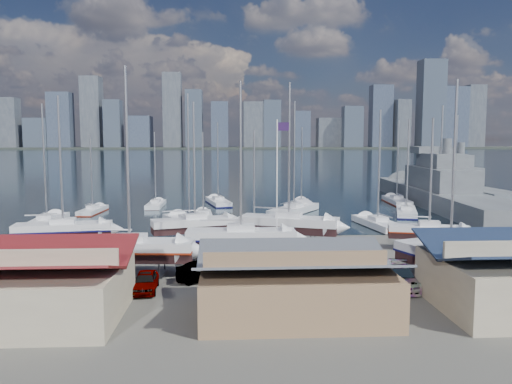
{
  "coord_description": "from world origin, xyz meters",
  "views": [
    {
      "loc": [
        -4.21,
        -56.91,
        11.16
      ],
      "look_at": [
        -0.69,
        8.0,
        4.32
      ],
      "focal_mm": 35.0,
      "sensor_mm": 36.0,
      "label": 1
    }
  ],
  "objects": [
    {
      "name": "sailboat_moored_9",
      "position": [
        14.71,
        4.94,
        0.32
      ],
      "size": [
        4.4,
        10.64,
        15.59
      ],
      "rotation": [
        0.0,
        0.0,
        1.72
      ],
      "color": "black",
      "rests_on": "water"
    },
    {
      "name": "shed_red",
      "position": [
        -18.0,
        -26.0,
        2.32
      ],
      "size": [
        14.7,
        9.45,
        4.51
      ],
      "color": "#BFB293",
      "rests_on": "ground"
    },
    {
      "name": "sailboat_moored_7",
      "position": [
        5.57,
        17.38,
        0.32
      ],
      "size": [
        9.08,
        11.6,
        17.65
      ],
      "rotation": [
        0.0,
        0.0,
        1.0
      ],
      "color": "black",
      "rests_on": "water"
    },
    {
      "name": "sailboat_cradle_5",
      "position": [
        14.64,
        -16.07,
        2.08
      ],
      "size": [
        10.31,
        6.18,
        16.11
      ],
      "rotation": [
        0.0,
        0.0,
        0.37
      ],
      "color": "#2D2D33",
      "rests_on": "ground"
    },
    {
      "name": "sailboat_cradle_4",
      "position": [
        2.19,
        -4.11,
        2.13
      ],
      "size": [
        10.92,
        6.45,
        17.13
      ],
      "rotation": [
        0.0,
        0.0,
        -0.36
      ],
      "color": "#2D2D33",
      "rests_on": "ground"
    },
    {
      "name": "car_d",
      "position": [
        8.7,
        -20.74,
        0.81
      ],
      "size": [
        3.11,
        5.87,
        1.62
      ],
      "primitive_type": "imported",
      "rotation": [
        0.0,
        0.0,
        -0.16
      ],
      "color": "gray",
      "rests_on": "ground"
    },
    {
      "name": "sailboat_cradle_6",
      "position": [
        16.01,
        -8.15,
        1.93
      ],
      "size": [
        8.41,
        4.19,
        13.31
      ],
      "rotation": [
        0.0,
        0.0,
        -0.25
      ],
      "color": "#2D2D33",
      "rests_on": "ground"
    },
    {
      "name": "skyline",
      "position": [
        -7.83,
        553.76,
        39.09
      ],
      "size": [
        639.14,
        43.8,
        107.69
      ],
      "color": "#475166",
      "rests_on": "far_shore"
    },
    {
      "name": "water",
      "position": [
        0.0,
        300.0,
        -0.15
      ],
      "size": [
        1400.0,
        600.0,
        0.4
      ],
      "primitive_type": "cube",
      "color": "#192B39",
      "rests_on": "ground"
    },
    {
      "name": "car_b",
      "position": [
        -6.01,
        -18.49,
        0.8
      ],
      "size": [
        5.02,
        2.35,
        1.59
      ],
      "primitive_type": "imported",
      "rotation": [
        0.0,
        0.0,
        1.71
      ],
      "color": "gray",
      "rests_on": "ground"
    },
    {
      "name": "sailboat_cradle_1",
      "position": [
        -12.44,
        -15.94,
        2.12
      ],
      "size": [
        10.76,
        3.65,
        17.03
      ],
      "rotation": [
        0.0,
        0.0,
        -0.07
      ],
      "color": "#2D2D33",
      "rests_on": "ground"
    },
    {
      "name": "sailboat_cradle_3",
      "position": [
        -3.14,
        -11.17,
        2.09
      ],
      "size": [
        10.27,
        3.14,
        16.44
      ],
      "rotation": [
        0.0,
        0.0,
        -0.03
      ],
      "color": "#2D2D33",
      "rests_on": "ground"
    },
    {
      "name": "sailboat_moored_2",
      "position": [
        -16.36,
        25.75,
        0.32
      ],
      "size": [
        2.41,
        8.6,
        12.98
      ],
      "rotation": [
        0.0,
        0.0,
        1.57
      ],
      "color": "black",
      "rests_on": "water"
    },
    {
      "name": "sailboat_cradle_0",
      "position": [
        -21.1,
        -5.91,
        2.04
      ],
      "size": [
        9.86,
        4.03,
        15.51
      ],
      "rotation": [
        0.0,
        0.0,
        0.14
      ],
      "color": "#2D2D33",
      "rests_on": "ground"
    },
    {
      "name": "sailboat_moored_8",
      "position": [
        7.82,
        25.07,
        0.31
      ],
      "size": [
        3.78,
        9.48,
        13.78
      ],
      "rotation": [
        0.0,
        0.0,
        1.44
      ],
      "color": "black",
      "rests_on": "water"
    },
    {
      "name": "naval_ship_west",
      "position": [
        42.06,
        42.59,
        1.67
      ],
      "size": [
        7.97,
        38.47,
        17.44
      ],
      "rotation": [
        0.0,
        0.0,
        1.62
      ],
      "color": "slate",
      "rests_on": "water"
    },
    {
      "name": "sailboat_moored_10",
      "position": [
        22.07,
        15.06,
        0.31
      ],
      "size": [
        5.72,
        10.27,
        14.8
      ],
      "rotation": [
        0.0,
        0.0,
        1.25
      ],
      "color": "black",
      "rests_on": "water"
    },
    {
      "name": "ground",
      "position": [
        0.0,
        -10.0,
        0.0
      ],
      "size": [
        1400.0,
        1400.0,
        0.0
      ],
      "primitive_type": "plane",
      "color": "#605E59",
      "rests_on": "ground"
    },
    {
      "name": "sailboat_moored_4",
      "position": [
        -7.86,
        13.03,
        0.32
      ],
      "size": [
        3.13,
        8.62,
        12.74
      ],
      "rotation": [
        0.0,
        0.0,
        1.66
      ],
      "color": "black",
      "rests_on": "water"
    },
    {
      "name": "sailboat_moored_1",
      "position": [
        -25.0,
        19.58,
        0.31
      ],
      "size": [
        2.95,
        8.47,
        12.43
      ],
      "rotation": [
        0.0,
        0.0,
        1.5
      ],
      "color": "black",
      "rests_on": "water"
    },
    {
      "name": "sailboat_cradle_2",
      "position": [
        -7.92,
        -3.27,
        2.03
      ],
      "size": [
        9.59,
        5.23,
        15.15
      ],
      "rotation": [
        0.0,
        0.0,
        0.3
      ],
      "color": "#2D2D33",
      "rests_on": "ground"
    },
    {
      "name": "sailboat_moored_11",
      "position": [
        25.11,
        28.3,
        0.31
      ],
      "size": [
        3.42,
        10.28,
        15.16
      ],
      "rotation": [
        0.0,
        0.0,
        1.51
      ],
      "color": "black",
      "rests_on": "water"
    },
    {
      "name": "sailboat_moored_6",
      "position": [
        -1.05,
        5.58,
        0.31
      ],
      "size": [
        4.11,
        8.93,
        12.89
      ],
      "rotation": [
        0.0,
        0.0,
        1.37
      ],
      "color": "black",
      "rests_on": "water"
    },
    {
      "name": "car_c",
      "position": [
        3.02,
        -21.26,
        0.69
      ],
      "size": [
        3.44,
        5.37,
        1.38
      ],
      "primitive_type": "imported",
      "rotation": [
        0.0,
        0.0,
        -0.25
      ],
      "color": "gray",
      "rests_on": "ground"
    },
    {
      "name": "naval_ship_east",
      "position": [
        31.52,
        25.51,
        1.67
      ],
      "size": [
        11.25,
        52.17,
        18.66
      ],
      "rotation": [
        0.0,
        0.0,
        1.51
      ],
      "color": "slate",
      "rests_on": "water"
    },
    {
      "name": "car_a",
      "position": [
        -10.42,
        -20.57,
        0.73
      ],
      "size": [
        1.95,
        4.39,
        1.47
      ],
      "primitive_type": "imported",
      "rotation": [
        0.0,
        0.0,
        0.05
      ],
      "color": "gray",
      "rests_on": "ground"
    },
    {
      "name": "far_shore",
      "position": [
        0.0,
        560.0,
        1.1
      ],
      "size": [
        1400.0,
        80.0,
        2.2
      ],
      "primitive_type": "cube",
      "color": "#2D332D",
      "rests_on": "ground"
    },
    {
      "name": "flagpole",
      "position": [
        0.32,
        -11.04,
        7.56
      ],
      "size": [
        1.14,
        0.12,
        13.01
      ],
      "color": "white",
      "rests_on": "ground"
    },
    {
      "name": "sailboat_moored_0",
      "position": [
        -27.88,
        8.4,
        0.31
      ],
      "size": [
        3.75,
        11.17,
        16.44
      ],
      "rotation": [
        0.0,
        0.0,
        1.63
      ],
      "color": "black",
      "rests_on": "water"
    },
    {
      "name": "shed_grey",
      "position": [
        0.0,
        -26.0,
        2.15
      ],
      "size": [
        12.6,
        8.4,
        4.17
      ],
      "color": "#8C6B4C",
      "rests_on": "ground"
    },
    {
      "name": "sailboat_moored_5",
      "position": [
        -6.11,
        28.55,
        0.31
      ],
      "size": [
        4.91,
        10.27,
        14.8
      ],
      "rotation": [
        0.0,
        0.0,
        1.8
      ],
      "color": "black",
      "rests_on": "water"
    },
    {
      "name": "sailboat_moored_3",
      "position": [
        -9.31,
        6.49,
        0.31
      ],
      "size": [
        8.17,
        12.08,
        17.68
      ],
      "rotation": [
        0.0,
        0.0,
        2.02
      ],
      "color": "black",
      "rests_on": "water"
    }
  ]
}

